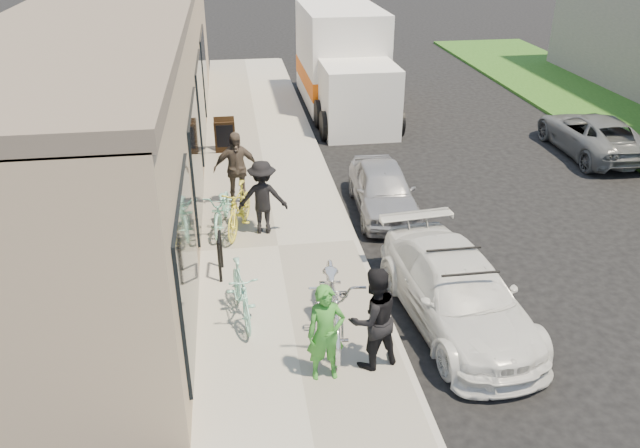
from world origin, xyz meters
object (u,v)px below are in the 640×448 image
cruiser_bike_a (241,292)px  woman_rider (326,333)px  bystander_a (263,197)px  man_standing (373,318)px  bystander_b (236,169)px  sandwich_board (225,136)px  sedan_silver (383,189)px  sedan_white (457,292)px  far_car_gray (593,134)px  bike_rack (220,252)px  cruiser_bike_c (239,209)px  cruiser_bike_b (222,209)px  moving_truck (343,66)px  tandem_bike (334,298)px

cruiser_bike_a → woman_rider: bearing=-62.9°
cruiser_bike_a → bystander_a: size_ratio=1.02×
man_standing → bystander_b: size_ratio=0.94×
sandwich_board → bystander_b: bearing=-86.6°
bystander_b → man_standing: bearing=-79.4°
sandwich_board → bystander_a: (0.72, -4.79, 0.30)m
sedan_silver → bystander_b: (-3.16, 0.53, 0.45)m
sedan_white → cruiser_bike_a: 3.44m
far_car_gray → cruiser_bike_a: 11.77m
man_standing → bike_rack: bearing=-70.0°
sedan_white → cruiser_bike_c: 4.82m
sedan_silver → cruiser_bike_b: bearing=-167.0°
sandwich_board → far_car_gray: 9.99m
sedan_silver → woman_rider: 5.82m
woman_rider → sedan_white: bearing=25.4°
moving_truck → cruiser_bike_b: 9.57m
bike_rack → bystander_a: 1.81m
cruiser_bike_a → bystander_b: 4.36m
woman_rider → bystander_b: 6.03m
tandem_bike → bystander_a: bearing=109.3°
cruiser_bike_c → bystander_a: size_ratio=1.08×
tandem_bike → man_standing: size_ratio=1.47×
sedan_silver → woman_rider: woman_rider is taller
cruiser_bike_a → cruiser_bike_b: bearing=87.1°
sedan_silver → bystander_b: 3.24m
sandwich_board → cruiser_bike_a: bearing=-89.2°
moving_truck → cruiser_bike_c: size_ratio=3.98×
far_car_gray → tandem_bike: bearing=42.6°
cruiser_bike_c → bystander_b: bystander_b is taller
sandwich_board → woman_rider: 9.41m
far_car_gray → cruiser_bike_b: bearing=20.6°
moving_truck → woman_rider: moving_truck is taller
bike_rack → sandwich_board: (0.15, 6.35, -0.00)m
sandwich_board → man_standing: 9.37m
sandwich_board → bystander_a: size_ratio=0.59×
cruiser_bike_c → bystander_b: (-0.01, 1.31, 0.34)m
bystander_b → far_car_gray: bearing=6.8°
sandwich_board → moving_truck: size_ratio=0.14×
cruiser_bike_c → bike_rack: bearing=-86.3°
cruiser_bike_a → tandem_bike: bearing=-30.2°
sandwich_board → cruiser_bike_a: cruiser_bike_a is taller
sedan_white → bystander_a: 4.43m
moving_truck → bystander_b: bearing=-116.4°
man_standing → cruiser_bike_b: size_ratio=0.95×
man_standing → bystander_b: bystander_b is taller
bike_rack → moving_truck: (4.10, 10.48, 0.80)m
cruiser_bike_b → bystander_b: (0.33, 1.13, 0.40)m
sedan_white → far_car_gray: 9.45m
bike_rack → cruiser_bike_b: (0.05, 1.84, -0.03)m
tandem_bike → bystander_a: size_ratio=1.52×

